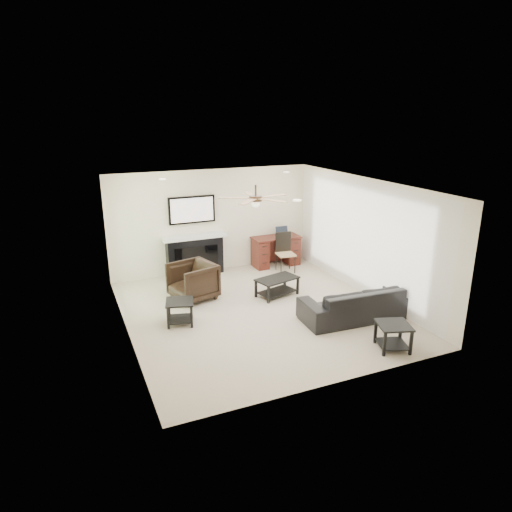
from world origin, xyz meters
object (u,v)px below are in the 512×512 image
object	(u,v)px
sofa	(356,303)
desk	(276,251)
armchair	(193,281)
coffee_table	(277,287)
fireplace_unit	(194,237)

from	to	relation	value
sofa	desk	bearing A→B (deg)	-86.20
armchair	coffee_table	distance (m)	1.80
coffee_table	sofa	bearing A→B (deg)	-75.27
fireplace_unit	desk	world-z (taller)	fireplace_unit
sofa	coffee_table	bearing A→B (deg)	-57.41
fireplace_unit	coffee_table	bearing A→B (deg)	-58.37
coffee_table	desk	bearing A→B (deg)	50.32
sofa	armchair	size ratio (longest dim) A/B	2.48
coffee_table	desk	xyz separation A→B (m)	(0.87, 1.85, 0.18)
armchair	fireplace_unit	bearing A→B (deg)	146.46
coffee_table	fireplace_unit	world-z (taller)	fireplace_unit
armchair	coffee_table	size ratio (longest dim) A/B	0.96
sofa	fireplace_unit	xyz separation A→B (m)	(-2.13, 3.59, 0.64)
sofa	desk	distance (m)	3.45
sofa	coffee_table	distance (m)	1.84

